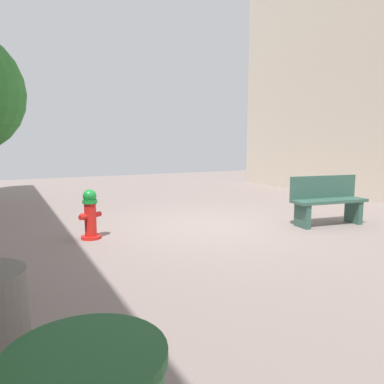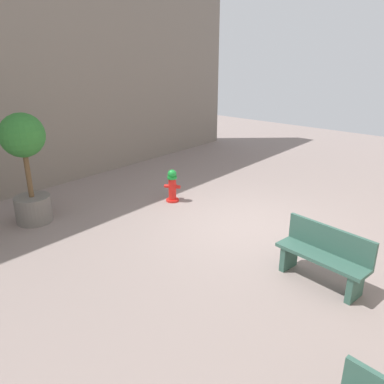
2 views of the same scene
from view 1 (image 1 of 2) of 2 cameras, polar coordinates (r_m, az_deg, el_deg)
The scene contains 3 objects.
ground_plane at distance 7.12m, azimuth 2.08°, elevation -5.27°, with size 23.40×23.40×0.00m, color gray.
fire_hydrant at distance 6.32m, azimuth -15.54°, elevation -3.34°, with size 0.41×0.39×0.83m.
bench_near at distance 7.61m, azimuth 20.21°, elevation -1.15°, with size 1.55×0.65×0.95m.
Camera 1 is at (3.41, 6.04, 1.58)m, focal length 34.37 mm.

